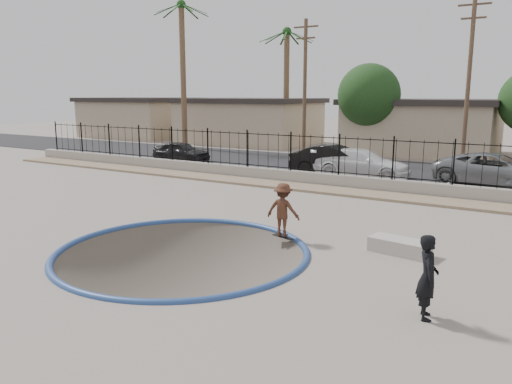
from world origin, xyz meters
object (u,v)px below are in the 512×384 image
Objects in this scene: skater at (283,213)px; skateboard at (283,237)px; videographer at (428,277)px; car_a at (181,151)px; car_c at (361,163)px; car_d at (496,170)px; car_b at (336,160)px; concrete_ledge at (400,246)px.

skateboard is (-0.00, -0.00, -0.74)m from skater.
skater reaches higher than skateboard.
videographer is at bearing 140.96° from skater.
skateboard is 0.20× the size of car_a.
car_d reaches higher than car_c.
car_a is 18.15m from car_d.
videographer is 0.34× the size of car_c.
car_d is (7.61, 0.94, -0.02)m from car_b.
car_b is (10.51, 0.00, 0.14)m from car_a.
videographer is 0.30× the size of car_d.
car_b reaches higher than skateboard.
car_b reaches higher than skater.
videographer is at bearing -67.72° from concrete_ledge.
concrete_ledge is 12.40m from car_d.
car_a is 0.75× the size of car_c.
car_c is (1.41, 0.00, -0.06)m from car_b.
skateboard is at bearing -168.90° from car_b.
videographer is 4.09m from concrete_ledge.
car_d is at bearing 88.13° from skateboard.
skater reaches higher than car_c.
car_a is at bearing 146.24° from concrete_ledge.
skater reaches higher than car_a.
car_b is (-3.14, 11.80, 0.02)m from skater.
skater is 12.21m from car_b.
car_a is at bearing 97.28° from car_d.
videographer is (4.94, -3.34, 0.78)m from skateboard.
skateboard is 13.52m from car_d.
car_d is at bearing -90.47° from car_a.
concrete_ledge is 20.52m from car_a.
concrete_ledge is at bearing 24.19° from skateboard.
car_c is at bearing 102.91° from car_d.
car_c reaches higher than concrete_ledge.
skateboard is 0.48× the size of concrete_ledge.
car_c is (11.92, 0.00, 0.08)m from car_a.
skateboard is 3.43m from concrete_ledge.
concrete_ledge is 0.32× the size of car_c.
videographer reaches higher than car_a.
videographer reaches higher than car_d.
car_b is (-3.14, 11.80, 0.77)m from skateboard.
car_d is (4.47, 12.74, 0.00)m from skater.
car_d is at bearing -86.79° from car_b.
car_d is (4.47, 12.74, 0.75)m from skateboard.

